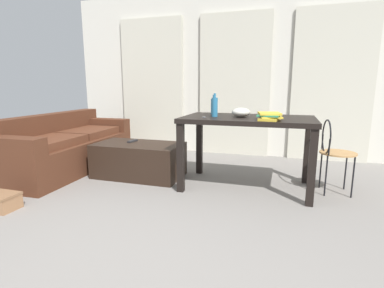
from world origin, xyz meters
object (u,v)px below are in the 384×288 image
at_px(bowl, 241,112).
at_px(tv_remote_primary, 132,141).
at_px(bottle_near, 214,106).
at_px(scissors, 204,117).
at_px(couch, 66,148).
at_px(wire_chair, 332,147).
at_px(bottle_far, 215,107).
at_px(coffee_table, 139,160).
at_px(craft_table, 248,127).
at_px(book_stack, 270,116).
at_px(shoebox, 1,202).

height_order(bowl, tv_remote_primary, bowl).
relative_size(bottle_near, scissors, 2.30).
distance_m(couch, scissors, 2.07).
bearing_deg(wire_chair, bottle_far, -172.35).
distance_m(coffee_table, bottle_near, 1.15).
relative_size(couch, wire_chair, 2.59).
height_order(craft_table, scissors, scissors).
distance_m(couch, tv_remote_primary, 0.98).
relative_size(coffee_table, bowl, 5.41).
relative_size(wire_chair, tv_remote_primary, 4.78).
relative_size(book_stack, scissors, 3.27).
height_order(couch, wire_chair, wire_chair).
distance_m(bottle_near, bottle_far, 0.29).
xyz_separation_m(coffee_table, tv_remote_primary, (-0.13, 0.08, 0.22)).
distance_m(bottle_near, tv_remote_primary, 1.14).
distance_m(couch, bottle_near, 2.10).
bearing_deg(shoebox, wire_chair, 25.52).
relative_size(couch, book_stack, 6.27).
relative_size(coffee_table, book_stack, 3.30).
bearing_deg(coffee_table, bottle_near, 13.20).
bearing_deg(scissors, bottle_far, 59.10).
bearing_deg(bowl, craft_table, 12.93).
bearing_deg(bottle_far, tv_remote_primary, 172.14).
bearing_deg(bottle_near, couch, -173.76).
bearing_deg(craft_table, coffee_table, 179.91).
xyz_separation_m(craft_table, tv_remote_primary, (-1.46, 0.08, -0.26)).
distance_m(couch, wire_chair, 3.32).
bearing_deg(bowl, wire_chair, 6.78).
bearing_deg(coffee_table, bottle_far, -4.18).
bearing_deg(craft_table, bottle_far, -168.94).
bearing_deg(tv_remote_primary, bottle_far, -1.29).
xyz_separation_m(bottle_far, bowl, (0.28, 0.05, -0.06)).
distance_m(coffee_table, shoebox, 1.52).
distance_m(coffee_table, craft_table, 1.42).
distance_m(wire_chair, bowl, 1.02).
xyz_separation_m(bowl, shoebox, (-2.00, -1.30, -0.77)).
bearing_deg(scissors, coffee_table, 166.78).
relative_size(coffee_table, scissors, 10.79).
bearing_deg(bottle_near, shoebox, -137.13).
distance_m(scissors, shoebox, 2.10).
bearing_deg(bowl, tv_remote_primary, 175.85).
relative_size(bowl, shoebox, 0.66).
relative_size(wire_chair, book_stack, 2.42).
height_order(couch, bottle_near, bottle_near).
bearing_deg(shoebox, tv_remote_primary, 66.32).
distance_m(bowl, scissors, 0.41).
height_order(bottle_near, scissors, bottle_near).
xyz_separation_m(wire_chair, scissors, (-1.32, -0.30, 0.30)).
bearing_deg(couch, book_stack, -4.61).
bearing_deg(couch, scissors, -5.86).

